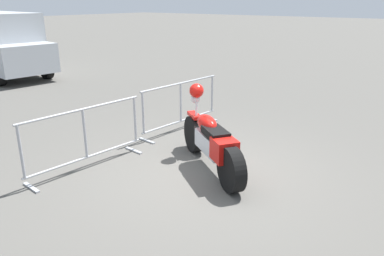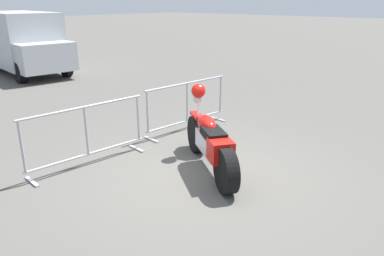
{
  "view_description": "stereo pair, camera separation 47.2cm",
  "coord_description": "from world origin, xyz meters",
  "px_view_note": "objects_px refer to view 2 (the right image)",
  "views": [
    {
      "loc": [
        -4.59,
        -3.37,
        2.75
      ],
      "look_at": [
        0.26,
        0.35,
        0.65
      ],
      "focal_mm": 35.0,
      "sensor_mm": 36.0,
      "label": 1
    },
    {
      "loc": [
        -4.29,
        -3.73,
        2.75
      ],
      "look_at": [
        0.26,
        0.35,
        0.65
      ],
      "focal_mm": 35.0,
      "sensor_mm": 36.0,
      "label": 2
    }
  ],
  "objects_px": {
    "motorcycle": "(210,141)",
    "pedestrian": "(37,32)",
    "crowd_barrier_far": "(187,105)",
    "delivery_van": "(22,41)",
    "crowd_barrier_near": "(87,135)"
  },
  "relations": [
    {
      "from": "motorcycle",
      "to": "pedestrian",
      "type": "height_order",
      "value": "pedestrian"
    },
    {
      "from": "crowd_barrier_far",
      "to": "delivery_van",
      "type": "relative_size",
      "value": 0.44
    },
    {
      "from": "pedestrian",
      "to": "crowd_barrier_near",
      "type": "bearing_deg",
      "value": 147.39
    },
    {
      "from": "motorcycle",
      "to": "pedestrian",
      "type": "xyz_separation_m",
      "value": [
        6.49,
        18.78,
        0.41
      ]
    },
    {
      "from": "crowd_barrier_far",
      "to": "motorcycle",
      "type": "bearing_deg",
      "value": -127.03
    },
    {
      "from": "motorcycle",
      "to": "pedestrian",
      "type": "relative_size",
      "value": 1.23
    },
    {
      "from": "motorcycle",
      "to": "delivery_van",
      "type": "bearing_deg",
      "value": 23.09
    },
    {
      "from": "delivery_van",
      "to": "pedestrian",
      "type": "xyz_separation_m",
      "value": [
        4.44,
        7.68,
        -0.32
      ]
    },
    {
      "from": "crowd_barrier_near",
      "to": "delivery_van",
      "type": "relative_size",
      "value": 0.44
    },
    {
      "from": "crowd_barrier_far",
      "to": "pedestrian",
      "type": "xyz_separation_m",
      "value": [
        5.22,
        17.1,
        0.37
      ]
    },
    {
      "from": "motorcycle",
      "to": "delivery_van",
      "type": "distance_m",
      "value": 11.32
    },
    {
      "from": "delivery_van",
      "to": "pedestrian",
      "type": "distance_m",
      "value": 8.87
    },
    {
      "from": "motorcycle",
      "to": "crowd_barrier_far",
      "type": "height_order",
      "value": "motorcycle"
    },
    {
      "from": "motorcycle",
      "to": "crowd_barrier_far",
      "type": "distance_m",
      "value": 2.11
    },
    {
      "from": "crowd_barrier_far",
      "to": "pedestrian",
      "type": "relative_size",
      "value": 1.33
    }
  ]
}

